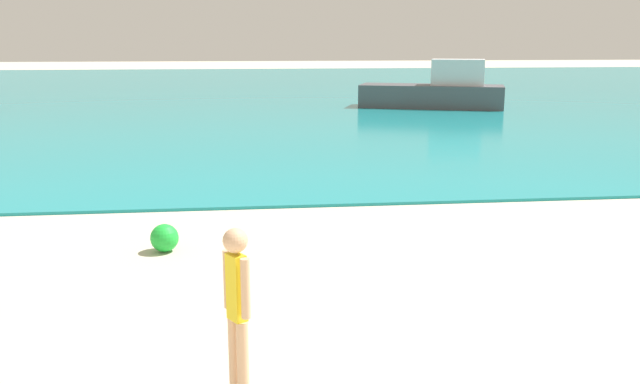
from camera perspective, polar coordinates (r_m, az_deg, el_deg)
name	(u,v)px	position (r m, az deg, el deg)	size (l,w,h in m)	color
water	(267,90)	(42.21, -4.58, 8.69)	(160.00, 60.00, 0.06)	teal
person_standing	(237,306)	(5.73, -7.08, -9.61)	(0.22, 0.32, 1.57)	#DDAD84
boat_far	(437,91)	(30.94, 9.93, 8.48)	(6.67, 4.03, 2.16)	#4C4C51
beach_ball	(165,238)	(10.17, -13.11, -3.83)	(0.42, 0.42, 0.42)	green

